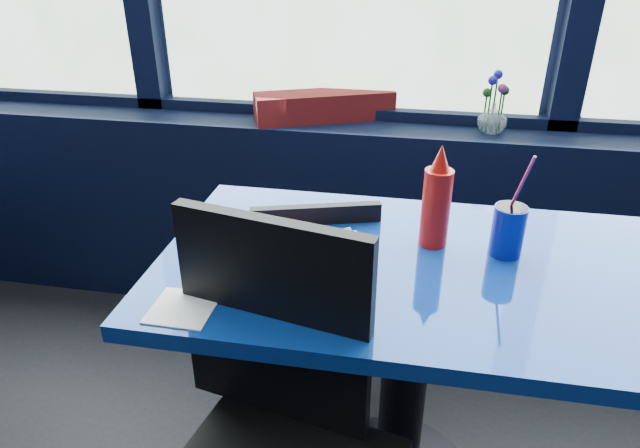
{
  "coord_description": "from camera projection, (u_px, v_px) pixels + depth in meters",
  "views": [
    {
      "loc": [
        0.29,
        0.85,
        1.45
      ],
      "look_at": [
        0.08,
        1.98,
        0.84
      ],
      "focal_mm": 32.0,
      "sensor_mm": 36.0,
      "label": 1
    }
  ],
  "objects": [
    {
      "name": "flower_vase",
      "position": [
        493.0,
        115.0,
        1.97
      ],
      "size": [
        0.11,
        0.11,
        0.22
      ],
      "rotation": [
        0.0,
        0.0,
        0.05
      ],
      "color": "silver",
      "rests_on": "window_sill"
    },
    {
      "name": "food_basket",
      "position": [
        300.0,
        266.0,
        1.25
      ],
      "size": [
        0.33,
        0.33,
        0.1
      ],
      "rotation": [
        0.0,
        0.0,
        0.36
      ],
      "color": "red",
      "rests_on": "near_table"
    },
    {
      "name": "soda_cup",
      "position": [
        508.0,
        229.0,
        1.34
      ],
      "size": [
        0.08,
        0.08,
        0.26
      ],
      "rotation": [
        0.0,
        0.0,
        0.09
      ],
      "color": "#0E1A9A",
      "rests_on": "near_table"
    },
    {
      "name": "chair_near_back",
      "position": [
        332.0,
        294.0,
        1.72
      ],
      "size": [
        0.45,
        0.45,
        0.8
      ],
      "rotation": [
        0.0,
        0.0,
        3.44
      ],
      "color": "black",
      "rests_on": "ground"
    },
    {
      "name": "planter_box",
      "position": [
        324.0,
        106.0,
        2.12
      ],
      "size": [
        0.53,
        0.32,
        0.1
      ],
      "primitive_type": "cube",
      "rotation": [
        0.0,
        0.0,
        0.41
      ],
      "color": "maroon",
      "rests_on": "window_sill"
    },
    {
      "name": "ketchup_bottle",
      "position": [
        436.0,
        202.0,
        1.36
      ],
      "size": [
        0.07,
        0.07,
        0.26
      ],
      "color": "red",
      "rests_on": "near_table"
    },
    {
      "name": "napkin",
      "position": [
        183.0,
        308.0,
        1.17
      ],
      "size": [
        0.13,
        0.13,
        0.0
      ],
      "primitive_type": "cube",
      "rotation": [
        0.0,
        0.0,
        -0.01
      ],
      "color": "white",
      "rests_on": "near_table"
    },
    {
      "name": "chair_near_front",
      "position": [
        275.0,
        430.0,
        1.14
      ],
      "size": [
        0.52,
        0.52,
        0.97
      ],
      "rotation": [
        0.0,
        0.0,
        -0.21
      ],
      "color": "black",
      "rests_on": "ground"
    },
    {
      "name": "near_table",
      "position": [
        409.0,
        326.0,
        1.41
      ],
      "size": [
        1.2,
        0.7,
        0.75
      ],
      "color": "black",
      "rests_on": "ground"
    },
    {
      "name": "window_sill",
      "position": [
        341.0,
        219.0,
        2.3
      ],
      "size": [
        5.0,
        0.26,
        0.8
      ],
      "primitive_type": "cube",
      "color": "black",
      "rests_on": "ground"
    }
  ]
}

